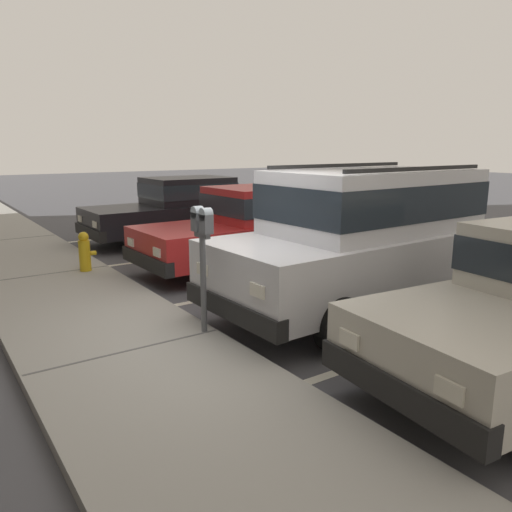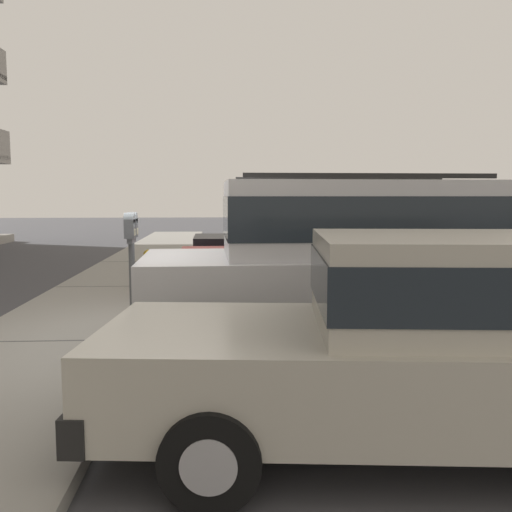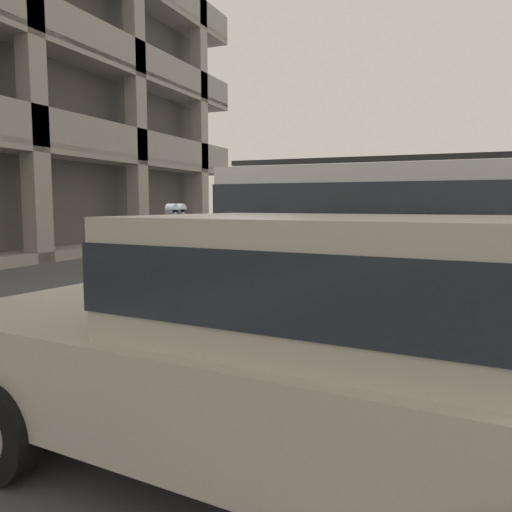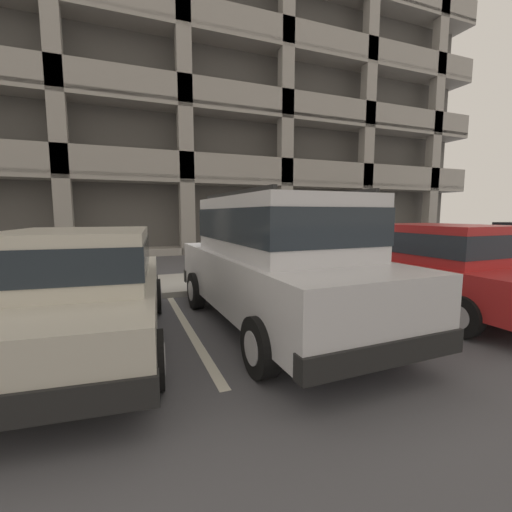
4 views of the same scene
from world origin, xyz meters
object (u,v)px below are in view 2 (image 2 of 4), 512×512
at_px(red_sedan, 434,338).
at_px(blue_coupe, 297,239).
at_px(dark_hatchback, 319,254).
at_px(fire_hydrant, 149,269).
at_px(parking_meter_near, 131,245).
at_px(silver_suv, 350,258).

xyz_separation_m(red_sedan, blue_coupe, (9.01, -0.22, 0.00)).
height_order(dark_hatchback, blue_coupe, same).
bearing_deg(fire_hydrant, red_sedan, -157.14).
relative_size(red_sedan, parking_meter_near, 3.09).
xyz_separation_m(red_sedan, dark_hatchback, (5.63, -0.15, 0.00)).
height_order(parking_meter_near, fire_hydrant, parking_meter_near).
height_order(red_sedan, parking_meter_near, parking_meter_near).
relative_size(silver_suv, fire_hydrant, 6.90).
height_order(red_sedan, blue_coupe, same).
bearing_deg(silver_suv, fire_hydrant, 33.31).
height_order(silver_suv, blue_coupe, silver_suv).
distance_m(red_sedan, dark_hatchback, 5.64).
relative_size(blue_coupe, parking_meter_near, 3.01).
distance_m(red_sedan, fire_hydrant, 7.27).
relative_size(silver_suv, dark_hatchback, 1.07).
bearing_deg(silver_suv, blue_coupe, -3.45).
bearing_deg(dark_hatchback, parking_meter_near, 134.60).
relative_size(silver_suv, red_sedan, 1.04).
xyz_separation_m(dark_hatchback, fire_hydrant, (1.06, 2.97, -0.36)).
relative_size(red_sedan, dark_hatchback, 1.02).
bearing_deg(dark_hatchback, blue_coupe, -2.58).
xyz_separation_m(silver_suv, parking_meter_near, (0.24, 2.53, 0.14)).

